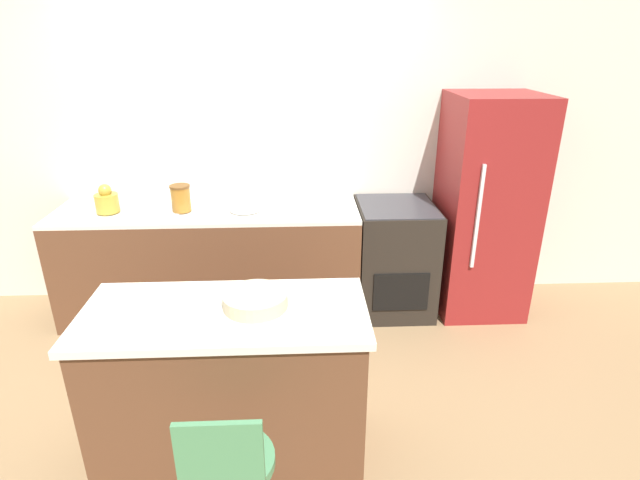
{
  "coord_description": "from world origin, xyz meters",
  "views": [
    {
      "loc": [
        0.35,
        -3.29,
        2.13
      ],
      "look_at": [
        0.48,
        -0.41,
        0.93
      ],
      "focal_mm": 28.0,
      "sensor_mm": 36.0,
      "label": 1
    }
  ],
  "objects_px": {
    "kettle": "(107,201)",
    "oven_range": "(394,258)",
    "mixing_bowl": "(245,203)",
    "refrigerator": "(485,208)"
  },
  "relations": [
    {
      "from": "refrigerator",
      "to": "kettle",
      "type": "xyz_separation_m",
      "value": [
        -2.88,
        -0.05,
        0.11
      ]
    },
    {
      "from": "oven_range",
      "to": "refrigerator",
      "type": "bearing_deg",
      "value": -0.21
    },
    {
      "from": "refrigerator",
      "to": "kettle",
      "type": "relative_size",
      "value": 8.1
    },
    {
      "from": "kettle",
      "to": "mixing_bowl",
      "type": "relative_size",
      "value": 0.9
    },
    {
      "from": "refrigerator",
      "to": "kettle",
      "type": "height_order",
      "value": "refrigerator"
    },
    {
      "from": "kettle",
      "to": "mixing_bowl",
      "type": "height_order",
      "value": "kettle"
    },
    {
      "from": "mixing_bowl",
      "to": "kettle",
      "type": "bearing_deg",
      "value": 180.0
    },
    {
      "from": "oven_range",
      "to": "kettle",
      "type": "xyz_separation_m",
      "value": [
        -2.19,
        -0.05,
        0.53
      ]
    },
    {
      "from": "kettle",
      "to": "oven_range",
      "type": "bearing_deg",
      "value": 1.26
    },
    {
      "from": "oven_range",
      "to": "mixing_bowl",
      "type": "bearing_deg",
      "value": -177.64
    }
  ]
}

